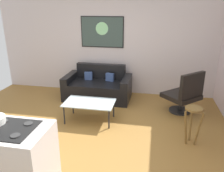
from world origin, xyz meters
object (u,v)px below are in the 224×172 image
(bar_stool, at_px, (193,117))
(wall_painting, at_px, (102,32))
(couch, at_px, (98,87))
(coffee_table, at_px, (89,104))
(armchair, at_px, (185,94))

(bar_stool, bearing_deg, wall_painting, 133.09)
(couch, xyz_separation_m, wall_painting, (0.01, 0.52, 1.35))
(coffee_table, height_order, bar_stool, bar_stool)
(couch, distance_m, bar_stool, 2.72)
(armchair, bearing_deg, coffee_table, -159.43)
(armchair, relative_size, bar_stool, 1.42)
(bar_stool, bearing_deg, armchair, 90.53)
(couch, height_order, coffee_table, couch)
(wall_painting, bearing_deg, armchair, -26.20)
(couch, bearing_deg, coffee_table, -83.98)
(bar_stool, bearing_deg, coffee_table, 166.31)
(coffee_table, bearing_deg, wall_painting, 94.08)
(couch, distance_m, wall_painting, 1.45)
(armchair, distance_m, wall_painting, 2.60)
(armchair, xyz_separation_m, wall_painting, (-2.08, 1.02, 1.18))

